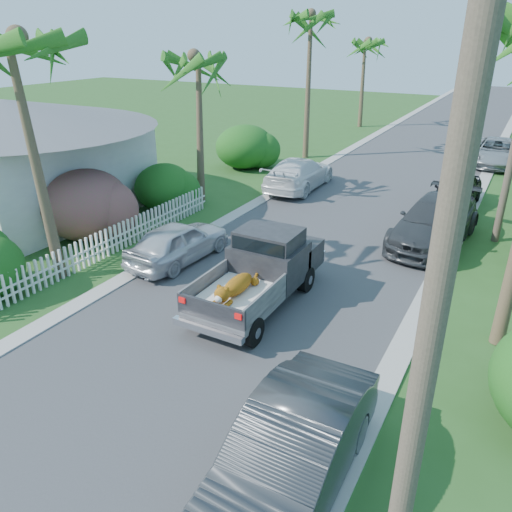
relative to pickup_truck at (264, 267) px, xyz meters
The scene contains 21 objects.
ground 5.09m from the pickup_truck, 91.61° to the right, with size 120.00×120.00×0.00m, color #29521E.
road 20.04m from the pickup_truck, 90.40° to the left, with size 8.00×100.00×0.02m, color #38383A.
curb_left 20.52m from the pickup_truck, 102.51° to the left, with size 0.60×100.00×0.06m, color #A5A39E.
curb_right 20.46m from the pickup_truck, 78.26° to the left, with size 0.60×100.00×0.06m, color #A5A39E.
pickup_truck is the anchor object (origin of this frame).
parked_car_rn 6.68m from the pickup_truck, 58.46° to the right, with size 1.67×4.78×1.57m, color #2E3133.
parked_car_rm 7.53m from the pickup_truck, 62.65° to the left, with size 2.26×5.56×1.61m, color #323437.
parked_car_rf 11.98m from the pickup_truck, 73.21° to the left, with size 1.65×4.10×1.40m, color black.
parked_car_rd 21.03m from the pickup_truck, 78.23° to the left, with size 2.45×5.31×1.48m, color #A1A5A8.
parked_car_ln 3.87m from the pickup_truck, 165.97° to the left, with size 1.62×4.02×1.37m, color silver.
parked_car_lf 11.33m from the pickup_truck, 109.28° to the left, with size 2.10×5.18×1.50m, color white.
palm_l_a 8.90m from the pickup_truck, 162.58° to the right, with size 4.40×4.40×8.20m.
palm_l_b 11.12m from the pickup_truck, 134.71° to the left, with size 4.40×4.40×7.40m.
palm_l_c 19.36m from the pickup_truck, 109.85° to the left, with size 4.40×4.40×9.20m.
palm_l_d 30.25m from the pickup_truck, 102.89° to the left, with size 4.40×4.40×7.70m.
shrub_l_b 8.01m from the pickup_truck, behind, with size 3.00×3.30×2.60m, color #BE1B53.
shrub_l_c 9.05m from the pickup_truck, 146.40° to the left, with size 2.40×2.64×2.00m, color #194B15.
shrub_l_d 15.35m from the pickup_truck, 122.03° to the left, with size 3.20×3.52×2.40m, color #194B15.
picket_fence 6.18m from the pickup_truck, behind, with size 0.10×11.00×1.00m, color white.
house_left 13.34m from the pickup_truck, behind, with size 9.00×8.00×4.60m.
utility_pole_a 9.57m from the pickup_truck, 52.01° to the right, with size 1.60×0.26×9.00m.
Camera 1 is at (6.08, -6.28, 7.11)m, focal length 35.00 mm.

